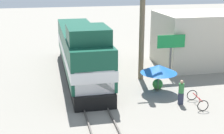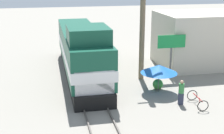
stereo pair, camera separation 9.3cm
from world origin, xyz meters
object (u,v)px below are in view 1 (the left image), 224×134
utility_pole (142,18)px  bicycle (197,100)px  locomotive (81,53)px  person_bystander (181,91)px  vendor_umbrella (159,69)px  billboard_sign (171,45)px

utility_pole → bicycle: size_ratio=5.16×
locomotive → person_bystander: (5.41, -7.00, -1.09)m
locomotive → vendor_umbrella: 6.65m
vendor_umbrella → billboard_sign: size_ratio=0.73×
person_bystander → bicycle: 1.14m
locomotive → person_bystander: 8.92m
billboard_sign → bicycle: (-0.38, -5.46, -2.32)m
locomotive → person_bystander: locomotive is taller
vendor_umbrella → bicycle: 3.46m
person_bystander → billboard_sign: bearing=75.4°
utility_pole → vendor_umbrella: (0.34, -2.99, -3.09)m
billboard_sign → bicycle: billboard_sign is taller
locomotive → bicycle: bearing=-49.3°
bicycle → billboard_sign: bearing=90.7°
vendor_umbrella → utility_pole: bearing=96.5°
locomotive → person_bystander: size_ratio=9.04×
vendor_umbrella → person_bystander: (0.63, -2.39, -0.81)m
locomotive → vendor_umbrella: locomotive is taller
utility_pole → vendor_umbrella: bearing=-83.5°
utility_pole → vendor_umbrella: 4.31m
vendor_umbrella → billboard_sign: billboard_sign is taller
locomotive → bicycle: size_ratio=8.03×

